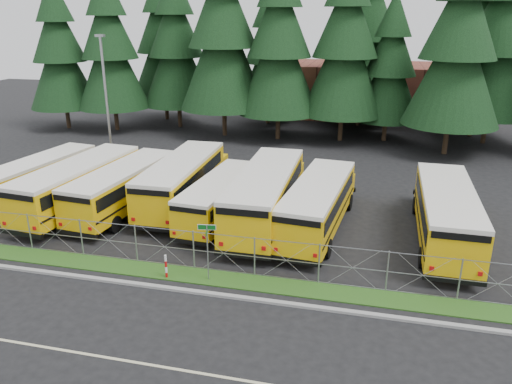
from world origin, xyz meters
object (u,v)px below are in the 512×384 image
at_px(bus_1, 83,186).
at_px(street_sign, 207,240).
at_px(bus_0, 45,177).
at_px(bus_5, 267,196).
at_px(bus_6, 319,206).
at_px(bus_4, 222,198).
at_px(bus_3, 184,182).
at_px(light_standard, 106,97).
at_px(bus_east, 445,215).
at_px(bus_2, 127,188).
at_px(striped_bollard, 166,267).

distance_m(bus_1, street_sign, 12.43).
distance_m(bus_0, bus_1, 4.13).
distance_m(bus_5, bus_6, 3.14).
height_order(bus_5, street_sign, bus_5).
distance_m(bus_4, bus_6, 5.82).
bearing_deg(bus_3, bus_6, -14.04).
xyz_separation_m(bus_3, bus_4, (3.04, -1.76, -0.23)).
relative_size(bus_5, light_standard, 1.22).
bearing_deg(bus_east, bus_6, -178.94).
relative_size(bus_0, bus_2, 0.93).
relative_size(bus_0, bus_1, 0.87).
bearing_deg(striped_bollard, bus_1, 140.62).
bearing_deg(street_sign, bus_east, 32.27).
height_order(bus_1, street_sign, bus_1).
height_order(bus_3, bus_4, bus_3).
xyz_separation_m(bus_5, bus_east, (9.82, -0.40, -0.09)).
xyz_separation_m(bus_3, street_sign, (4.60, -8.94, 0.51)).
bearing_deg(bus_5, bus_3, 163.75).
height_order(bus_0, bus_6, bus_6).
bearing_deg(bus_4, street_sign, -72.98).
xyz_separation_m(bus_4, street_sign, (1.56, -7.19, 0.74)).
height_order(bus_2, bus_5, bus_5).
height_order(bus_2, street_sign, bus_2).
relative_size(bus_0, bus_3, 0.87).
relative_size(bus_2, bus_3, 0.94).
relative_size(bus_1, bus_2, 1.06).
relative_size(bus_east, light_standard, 1.15).
relative_size(bus_0, street_sign, 3.62).
relative_size(bus_4, light_standard, 0.97).
distance_m(bus_6, striped_bollard, 9.53).
bearing_deg(street_sign, striped_bollard, -171.79).
xyz_separation_m(bus_0, striped_bollard, (12.31, -8.55, -0.73)).
relative_size(bus_east, striped_bollard, 9.74).
bearing_deg(bus_2, bus_1, -166.23).
bearing_deg(bus_2, bus_east, 4.78).
xyz_separation_m(bus_0, bus_4, (12.72, -1.08, -0.04)).
height_order(bus_5, striped_bollard, bus_5).
xyz_separation_m(bus_0, bus_3, (9.67, 0.68, 0.19)).
xyz_separation_m(bus_1, bus_5, (11.61, 0.63, 0.09)).
bearing_deg(bus_6, bus_4, -177.40).
height_order(bus_6, striped_bollard, bus_6).
bearing_deg(striped_bollard, bus_6, 49.10).
bearing_deg(street_sign, bus_2, 137.19).
relative_size(bus_5, street_sign, 4.41).
distance_m(bus_1, bus_6, 14.71).
xyz_separation_m(bus_2, bus_east, (18.63, -0.18, 0.10)).
xyz_separation_m(striped_bollard, light_standard, (-11.64, 16.26, 4.90)).
relative_size(bus_6, bus_east, 0.96).
xyz_separation_m(bus_east, street_sign, (-10.96, -6.92, 0.50)).
height_order(bus_0, bus_east, bus_east).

